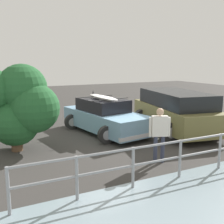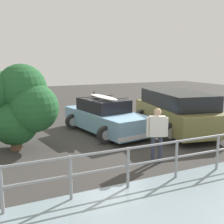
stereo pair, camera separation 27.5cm
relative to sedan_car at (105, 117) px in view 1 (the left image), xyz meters
The scene contains 7 objects.
ground_plane 0.81m from the sedan_car, 94.66° to the left, with size 44.00×44.00×0.02m, color #383533.
parking_stripe 1.49m from the sedan_car, behind, with size 3.66×0.12×0.00m, color silver.
sedan_car is the anchor object (origin of this frame).
suv_car 2.92m from the sedan_car, 156.70° to the left, with size 3.13×4.91×1.66m.
person_bystander 3.80m from the sedan_car, 88.64° to the left, with size 0.57×0.34×1.59m.
railing_fence 4.88m from the sedan_car, 86.99° to the left, with size 8.20×0.25×0.97m.
bush_near_left 3.58m from the sedan_car, 11.78° to the left, with size 2.59×2.03×2.80m.
Camera 1 is at (4.86, 9.58, 2.91)m, focal length 45.00 mm.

